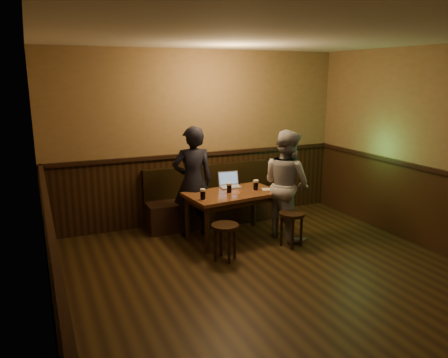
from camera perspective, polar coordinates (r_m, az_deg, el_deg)
room at (r=4.79m, az=8.75°, el=-1.20°), size 5.04×6.04×2.84m
bench at (r=7.24m, az=-1.61°, el=-3.34°), size 2.20×0.50×0.95m
pub_table at (r=6.44m, az=1.09°, el=-2.57°), size 1.42×0.91×0.72m
stool_left at (r=5.77m, az=0.14°, el=-6.90°), size 0.37×0.37×0.49m
stool_right at (r=6.29m, az=8.84°, el=-5.23°), size 0.49×0.49×0.50m
pint_left at (r=6.03m, az=-2.78°, el=-2.00°), size 0.10×0.10×0.15m
pint_mid at (r=6.37m, az=0.68°, el=-1.18°), size 0.10×0.10×0.15m
pint_right at (r=6.53m, az=4.18°, el=-0.81°), size 0.10×0.10×0.16m
laptop at (r=6.73m, az=0.73°, el=-0.52°), size 0.35×0.29×0.23m
menu at (r=6.62m, az=5.95°, el=-1.34°), size 0.26×0.22×0.00m
person_suit at (r=6.55m, az=-4.08°, el=-0.37°), size 0.66×0.47×1.68m
person_grey at (r=6.54m, az=8.15°, el=-0.71°), size 0.76×0.90×1.63m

